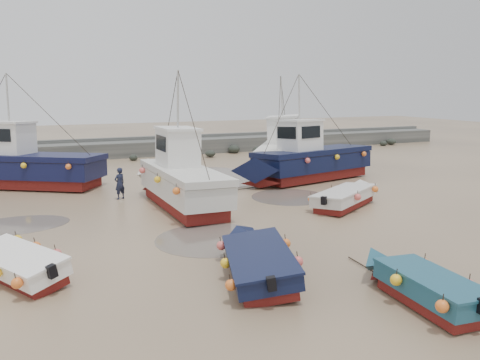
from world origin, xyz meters
The scene contains 15 objects.
ground centered at (0.00, 0.00, 0.00)m, with size 120.00×120.00×0.00m, color tan.
seawall centered at (0.05, 21.99, 0.63)m, with size 60.00×4.92×1.50m.
puddle_a centered at (-1.73, -0.74, 0.00)m, with size 4.17×4.17×0.01m, color #62584F.
puddle_b centered at (4.17, 4.15, 0.00)m, with size 3.89×3.89×0.01m, color #62584F.
puddle_c centered at (-8.50, 3.97, 0.00)m, with size 4.24×4.24×0.01m, color #62584F.
puddle_d centered at (2.40, 10.98, 0.00)m, with size 5.73×5.73×0.01m, color #62584F.
dinghy_0 centered at (-8.19, -1.80, 0.55)m, with size 3.45×5.21×1.43m.
dinghy_1 centered at (-1.52, -4.38, 0.54)m, with size 3.04×6.18×1.43m.
dinghy_2 centered at (1.55, -7.64, 0.56)m, with size 1.98×5.26×1.43m.
dinghy_3 centered at (5.80, 1.43, 0.54)m, with size 5.80×3.86×1.43m.
cabin_boat_0 centered at (-8.54, 12.19, 1.31)m, with size 10.28×7.15×6.22m.
cabin_boat_1 centered at (-1.46, 4.61, 1.35)m, with size 3.02×9.86×6.22m.
cabin_boat_2 centered at (7.11, 7.54, 1.32)m, with size 10.69×4.47×6.22m.
cabin_boat_3 centered at (7.70, 11.19, 1.35)m, with size 6.79×9.02×6.22m.
person centered at (-3.84, 6.99, 0.00)m, with size 0.58×0.38×1.59m, color #181D32.
Camera 1 is at (-7.13, -16.25, 5.41)m, focal length 35.00 mm.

